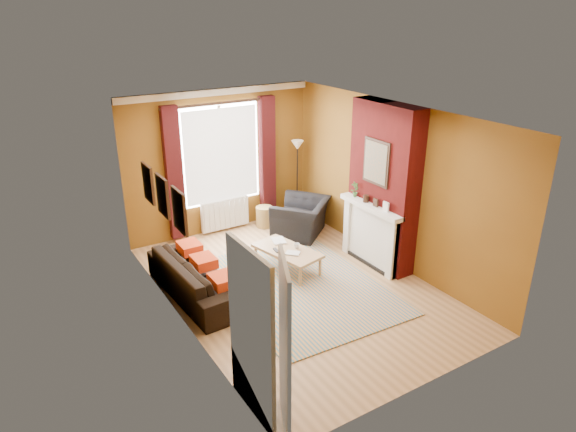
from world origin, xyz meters
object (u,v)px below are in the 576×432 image
object	(u,v)px
sofa	(198,277)
floor_lamp	(297,158)
coffee_table	(287,252)
armchair	(301,218)
wicker_stool	(264,217)

from	to	relation	value
sofa	floor_lamp	xyz separation A→B (m)	(2.97, 1.79, 1.02)
coffee_table	armchair	bearing A→B (deg)	34.98
sofa	floor_lamp	world-z (taller)	floor_lamp
armchair	coffee_table	bearing A→B (deg)	8.48
sofa	armchair	distance (m)	2.81
coffee_table	floor_lamp	bearing A→B (deg)	40.11
armchair	wicker_stool	world-z (taller)	armchair
sofa	armchair	xyz separation A→B (m)	(2.60, 1.06, 0.04)
sofa	armchair	bearing A→B (deg)	-70.84
armchair	sofa	bearing A→B (deg)	-17.42
armchair	wicker_stool	bearing A→B (deg)	-99.60
wicker_stool	sofa	bearing A→B (deg)	-140.62
armchair	wicker_stool	distance (m)	0.85
coffee_table	floor_lamp	distance (m)	2.51
sofa	floor_lamp	bearing A→B (deg)	-62.05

